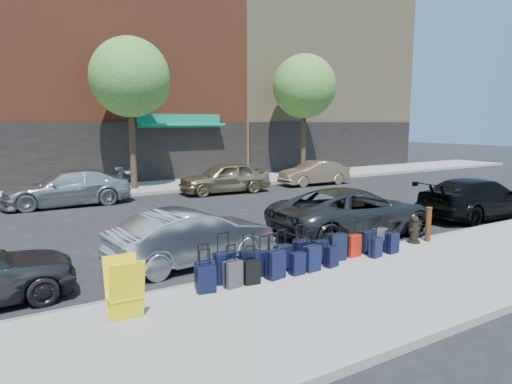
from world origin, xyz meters
TOP-DOWN VIEW (x-y plane):
  - ground at (0.00, 0.00)m, footprint 120.00×120.00m
  - sidewalk_near at (0.00, -6.50)m, footprint 60.00×4.00m
  - sidewalk_far at (0.00, 10.00)m, footprint 60.00×4.00m
  - curb_near at (0.00, -4.48)m, footprint 60.00×0.08m
  - curb_far at (0.00, 7.98)m, footprint 60.00×0.08m
  - building_center at (0.00, 17.99)m, footprint 17.00×12.85m
  - building_right at (16.00, 17.99)m, footprint 15.00×12.12m
  - tree_center at (0.64, 9.50)m, footprint 3.80×3.80m
  - tree_right at (11.14, 9.50)m, footprint 3.80×3.80m
  - suitcase_front_0 at (-2.47, -4.85)m, footprint 0.38×0.22m
  - suitcase_front_1 at (-1.99, -4.79)m, footprint 0.44×0.24m
  - suitcase_front_2 at (-1.42, -4.81)m, footprint 0.43×0.29m
  - suitcase_front_3 at (-1.03, -4.83)m, footprint 0.37×0.22m
  - suitcase_front_4 at (-0.54, -4.76)m, footprint 0.38×0.21m
  - suitcase_front_5 at (-0.00, -4.75)m, footprint 0.43×0.29m
  - suitcase_front_6 at (0.53, -4.76)m, footprint 0.35×0.20m
  - suitcase_front_7 at (0.99, -4.82)m, footprint 0.44×0.27m
  - suitcase_front_8 at (1.53, -4.81)m, footprint 0.36×0.21m
  - suitcase_front_9 at (2.05, -4.77)m, footprint 0.38×0.22m
  - suitcase_front_10 at (2.47, -4.77)m, footprint 0.41×0.26m
  - suitcase_back_0 at (-2.54, -5.07)m, footprint 0.39×0.26m
  - suitcase_back_1 at (-1.97, -5.10)m, footprint 0.38×0.25m
  - suitcase_back_2 at (-1.56, -5.13)m, footprint 0.35×0.23m
  - suitcase_back_3 at (-0.97, -5.12)m, footprint 0.44×0.30m
  - suitcase_back_4 at (-0.42, -5.15)m, footprint 0.34×0.21m
  - suitcase_back_5 at (-0.01, -5.13)m, footprint 0.40×0.26m
  - suitcase_back_6 at (0.55, -5.13)m, footprint 0.35×0.24m
  - suitcase_back_9 at (1.95, -5.13)m, footprint 0.35×0.24m
  - suitcase_back_10 at (2.56, -5.09)m, footprint 0.36×0.23m
  - fire_hydrant at (3.84, -4.72)m, footprint 0.37×0.33m
  - bollard at (4.29, -4.80)m, footprint 0.17×0.17m
  - display_rack at (-4.18, -5.38)m, footprint 0.58×0.64m
  - car_near_1 at (-1.83, -2.86)m, footprint 4.19×1.83m
  - car_near_2 at (3.41, -2.83)m, footprint 5.30×2.61m
  - car_near_3 at (9.01, -3.24)m, footprint 4.97×2.18m
  - car_far_1 at (-3.00, 7.08)m, footprint 5.05×2.16m
  - car_far_2 at (4.06, 6.66)m, footprint 4.51×2.10m
  - car_far_3 at (9.61, 6.71)m, footprint 4.02×1.59m

SIDE VIEW (x-z plane):
  - ground at x=0.00m, z-range 0.00..0.00m
  - sidewalk_near at x=0.00m, z-range 0.00..0.15m
  - sidewalk_far at x=0.00m, z-range 0.00..0.15m
  - curb_near at x=0.00m, z-range 0.00..0.15m
  - curb_far at x=0.00m, z-range 0.00..0.15m
  - suitcase_back_6 at x=0.55m, z-range 0.01..0.78m
  - suitcase_back_9 at x=1.95m, z-range 0.00..0.78m
  - suitcase_back_4 at x=-0.42m, z-range 0.00..0.78m
  - suitcase_back_2 at x=-1.56m, z-range 0.00..0.79m
  - suitcase_back_10 at x=2.56m, z-range 0.00..0.81m
  - suitcase_back_0 at x=-2.54m, z-range -0.01..0.84m
  - suitcase_front_6 at x=0.53m, z-range -0.01..0.84m
  - suitcase_back_1 at x=-1.97m, z-range -0.01..0.85m
  - suitcase_front_3 at x=-1.03m, z-range -0.01..0.85m
  - suitcase_front_8 at x=1.53m, z-range -0.01..0.86m
  - suitcase_front_0 at x=-2.47m, z-range -0.02..0.88m
  - suitcase_front_9 at x=2.05m, z-range -0.02..0.88m
  - suitcase_back_5 at x=-0.01m, z-range -0.02..0.88m
  - suitcase_front_4 at x=-0.54m, z-range -0.02..0.89m
  - suitcase_front_10 at x=2.47m, z-range -0.02..0.90m
  - suitcase_front_2 at x=-1.42m, z-range -0.03..0.93m
  - suitcase_back_3 at x=-0.97m, z-range -0.03..0.93m
  - suitcase_front_5 at x=0.00m, z-range -0.03..0.93m
  - suitcase_front_7 at x=0.99m, z-range -0.04..0.97m
  - suitcase_front_1 at x=-1.99m, z-range -0.04..1.00m
  - fire_hydrant at x=3.84m, z-range 0.12..0.86m
  - bollard at x=4.29m, z-range 0.16..1.11m
  - display_rack at x=-4.18m, z-range 0.14..1.15m
  - car_far_3 at x=9.61m, z-range 0.00..1.30m
  - car_near_1 at x=-1.83m, z-range 0.00..1.34m
  - car_near_3 at x=9.01m, z-range 0.00..1.42m
  - car_near_2 at x=3.41m, z-range 0.00..1.45m
  - car_far_1 at x=-3.00m, z-range 0.00..1.45m
  - car_far_2 at x=4.06m, z-range 0.00..1.50m
  - tree_center at x=0.64m, z-range 1.78..9.05m
  - tree_right at x=11.14m, z-range 1.78..9.05m
  - building_right at x=16.00m, z-range -0.02..17.98m
  - building_center at x=0.00m, z-range -0.02..19.98m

